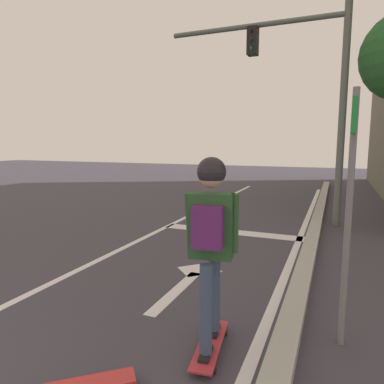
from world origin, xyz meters
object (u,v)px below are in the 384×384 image
at_px(skateboard, 210,344).
at_px(skater, 211,228).
at_px(traffic_signal_mast, 301,77).
at_px(street_sign_post, 351,183).

distance_m(skateboard, skater, 1.10).
relative_size(traffic_signal_mast, street_sign_post, 2.11).
xyz_separation_m(skater, traffic_signal_mast, (0.14, 5.78, 2.24)).
height_order(skater, traffic_signal_mast, traffic_signal_mast).
xyz_separation_m(skateboard, street_sign_post, (1.11, 0.59, 1.48)).
height_order(traffic_signal_mast, street_sign_post, traffic_signal_mast).
relative_size(skateboard, traffic_signal_mast, 0.18).
relative_size(skateboard, skater, 0.52).
bearing_deg(skater, street_sign_post, 28.67).
distance_m(skateboard, traffic_signal_mast, 6.66).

